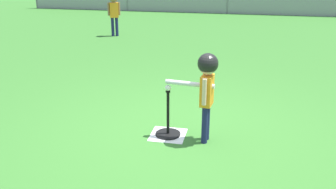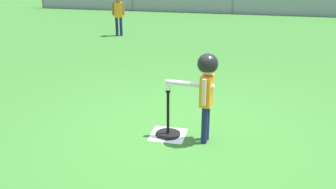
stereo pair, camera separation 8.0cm
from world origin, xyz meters
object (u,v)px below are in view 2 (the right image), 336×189
(batting_tee, at_px, (168,129))
(batter_child, at_px, (206,80))
(baseball_on_tee, at_px, (168,88))
(fielder_near_left, at_px, (118,9))

(batting_tee, distance_m, batter_child, 0.84)
(baseball_on_tee, bearing_deg, batter_child, -7.57)
(batter_child, height_order, fielder_near_left, fielder_near_left)
(batting_tee, bearing_deg, batter_child, -7.57)
(batting_tee, bearing_deg, baseball_on_tee, 90.00)
(batting_tee, relative_size, fielder_near_left, 0.51)
(baseball_on_tee, relative_size, batter_child, 0.07)
(baseball_on_tee, bearing_deg, fielder_near_left, 114.83)
(batting_tee, bearing_deg, fielder_near_left, 114.83)
(baseball_on_tee, height_order, batter_child, batter_child)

